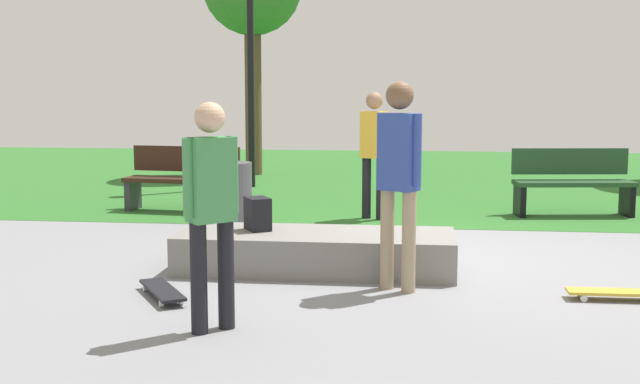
{
  "coord_description": "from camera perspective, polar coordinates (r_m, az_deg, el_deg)",
  "views": [
    {
      "loc": [
        -0.2,
        -8.25,
        1.75
      ],
      "look_at": [
        -1.14,
        -0.37,
        0.72
      ],
      "focal_mm": 45.5,
      "sensor_mm": 36.0,
      "label": 1
    }
  ],
  "objects": [
    {
      "name": "skater_performing_trick",
      "position": [
        5.79,
        -7.66,
        -0.53
      ],
      "size": [
        0.37,
        0.36,
        1.65
      ],
      "color": "black",
      "rests_on": "ground_plane"
    },
    {
      "name": "concrete_ledge",
      "position": [
        7.79,
        -0.27,
        -4.19
      ],
      "size": [
        2.64,
        0.98,
        0.37
      ],
      "primitive_type": "cube",
      "color": "gray",
      "rests_on": "ground_plane"
    },
    {
      "name": "pedestrian_with_backpack",
      "position": [
        10.73,
        3.89,
        3.43
      ],
      "size": [
        0.42,
        0.44,
        1.68
      ],
      "color": "black",
      "rests_on": "ground_plane"
    },
    {
      "name": "lamp_post",
      "position": [
        14.25,
        -4.94,
        12.12
      ],
      "size": [
        0.28,
        0.28,
        4.9
      ],
      "color": "black",
      "rests_on": "ground_plane"
    },
    {
      "name": "ground_plane",
      "position": [
        8.44,
        8.05,
        -4.64
      ],
      "size": [
        28.0,
        28.0,
        0.0
      ],
      "primitive_type": "plane",
      "color": "gray"
    },
    {
      "name": "park_bench_center_lawn",
      "position": [
        11.59,
        17.33,
        0.78
      ],
      "size": [
        1.65,
        0.68,
        0.91
      ],
      "color": "#1E4223",
      "rests_on": "ground_plane"
    },
    {
      "name": "park_bench_far_left",
      "position": [
        11.62,
        -9.64,
        1.03
      ],
      "size": [
        1.64,
        0.65,
        0.91
      ],
      "color": "#331E14",
      "rests_on": "ground_plane"
    },
    {
      "name": "grass_lawn",
      "position": [
        16.22,
        7.48,
        1.17
      ],
      "size": [
        26.6,
        12.26,
        0.01
      ],
      "primitive_type": "cube",
      "color": "#2D6B28",
      "rests_on": "ground_plane"
    },
    {
      "name": "backpack_on_ledge",
      "position": [
        7.89,
        -4.41,
        -1.54
      ],
      "size": [
        0.31,
        0.34,
        0.32
      ],
      "primitive_type": "cube",
      "rotation": [
        0.0,
        0.0,
        2.08
      ],
      "color": "black",
      "rests_on": "concrete_ledge"
    },
    {
      "name": "skater_watching",
      "position": [
        6.92,
        5.57,
        1.67
      ],
      "size": [
        0.38,
        0.34,
        1.8
      ],
      "color": "tan",
      "rests_on": "ground_plane"
    },
    {
      "name": "trash_bin",
      "position": [
        10.13,
        -6.15,
        -0.23
      ],
      "size": [
        0.48,
        0.48,
        0.82
      ],
      "primitive_type": "cylinder",
      "color": "#4C4C51",
      "rests_on": "ground_plane"
    },
    {
      "name": "skateboard_spare",
      "position": [
        7.17,
        20.14,
        -6.66
      ],
      "size": [
        0.8,
        0.21,
        0.08
      ],
      "color": "gold",
      "rests_on": "ground_plane"
    },
    {
      "name": "skateboard_by_ledge",
      "position": [
        6.94,
        -11.04,
        -6.8
      ],
      "size": [
        0.6,
        0.78,
        0.08
      ],
      "color": "black",
      "rests_on": "ground_plane"
    }
  ]
}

